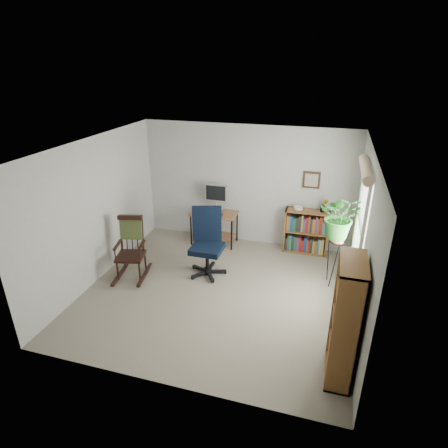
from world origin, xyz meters
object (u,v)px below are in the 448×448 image
(rocking_chair, at_px, (130,248))
(low_bookshelf, at_px, (306,232))
(office_chair, at_px, (207,243))
(desk, at_px, (214,228))
(tall_bookshelf, at_px, (345,321))

(rocking_chair, bearing_deg, low_bookshelf, 18.61)
(office_chair, bearing_deg, rocking_chair, -177.39)
(desk, xyz_separation_m, rocking_chair, (-0.99, -1.66, 0.22))
(office_chair, bearing_deg, low_bookshelf, 23.35)
(tall_bookshelf, bearing_deg, office_chair, 142.48)
(office_chair, bearing_deg, desk, 85.04)
(desk, bearing_deg, office_chair, -77.97)
(office_chair, relative_size, tall_bookshelf, 0.78)
(low_bookshelf, bearing_deg, tall_bookshelf, -77.57)
(desk, relative_size, rocking_chair, 0.84)
(office_chair, height_order, tall_bookshelf, tall_bookshelf)
(desk, height_order, rocking_chair, rocking_chair)
(rocking_chair, bearing_deg, desk, 45.65)
(desk, bearing_deg, rocking_chair, -120.70)
(office_chair, xyz_separation_m, rocking_chair, (-1.24, -0.44, -0.06))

